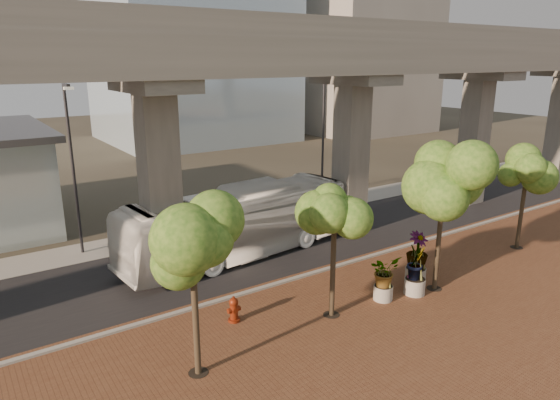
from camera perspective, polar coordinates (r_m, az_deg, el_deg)
ground at (r=26.68m, az=0.89°, el=-7.17°), size 160.00×160.00×0.00m
brick_plaza at (r=21.29m, az=13.69°, el=-13.89°), size 70.00×13.00×0.06m
asphalt_road at (r=28.21m, az=-1.45°, el=-5.81°), size 90.00×8.00×0.04m
curb_strip at (r=25.17m, az=3.53°, el=-8.47°), size 70.00×0.25×0.16m
far_sidewalk at (r=32.69m, az=-6.66°, el=-2.81°), size 90.00×3.00×0.06m
transit_viaduct at (r=26.40m, az=-1.56°, el=9.00°), size 72.00×5.60×12.40m
midrise_block at (r=76.57m, az=9.22°, el=16.84°), size 18.00×16.00×24.00m
transit_bus at (r=26.98m, az=-4.64°, el=-2.68°), size 13.73×4.37×3.76m
parked_car at (r=43.52m, az=18.73°, el=2.04°), size 4.32×2.62×1.34m
fire_hydrant at (r=20.89m, az=-5.29°, el=-12.34°), size 0.55×0.49×1.09m
planter_front at (r=22.66m, az=11.83°, el=-8.20°), size 1.90×1.90×2.09m
planter_right at (r=24.55m, az=15.40°, el=-5.84°), size 2.38×2.38×2.54m
planter_left at (r=23.48m, az=15.31°, el=-7.19°), size 2.11×2.11×2.32m
street_tree_far_west at (r=16.14m, az=-10.03°, el=-5.26°), size 3.45×3.45×6.22m
street_tree_near_west at (r=19.79m, az=6.28°, el=-0.78°), size 3.10×3.10×6.18m
street_tree_near_east at (r=23.11m, az=18.26°, el=2.17°), size 4.28×4.28×7.19m
street_tree_far_east at (r=30.41m, az=26.40°, el=2.97°), size 3.09×3.09×5.89m
streetlamp_west at (r=28.46m, az=-22.63°, el=4.37°), size 0.46×1.33×9.20m
streetlamp_east at (r=34.84m, az=5.07°, el=7.34°), size 0.45×1.32×9.11m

